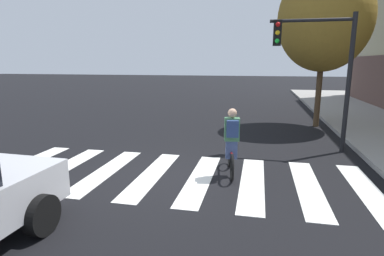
# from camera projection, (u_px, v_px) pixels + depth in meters

# --- Properties ---
(ground_plane) EXTENTS (120.00, 120.00, 0.00)m
(ground_plane) POSITION_uv_depth(u_px,v_px,m) (156.00, 175.00, 7.85)
(ground_plane) COLOR black
(crosswalk_stripes) EXTENTS (9.26, 3.46, 0.01)m
(crosswalk_stripes) POSITION_uv_depth(u_px,v_px,m) (176.00, 176.00, 7.74)
(crosswalk_stripes) COLOR silver
(crosswalk_stripes) RESTS_ON ground
(cyclist) EXTENTS (0.39, 1.70, 1.69)m
(cyclist) POSITION_uv_depth(u_px,v_px,m) (231.00, 142.00, 7.68)
(cyclist) COLOR black
(cyclist) RESTS_ON ground
(traffic_light_near) EXTENTS (2.47, 0.28, 4.20)m
(traffic_light_near) POSITION_uv_depth(u_px,v_px,m) (321.00, 59.00, 9.41)
(traffic_light_near) COLOR black
(traffic_light_near) RESTS_ON ground
(street_tree_near) EXTENTS (3.78, 3.78, 6.73)m
(street_tree_near) POSITION_uv_depth(u_px,v_px,m) (325.00, 19.00, 12.87)
(street_tree_near) COLOR #4C3823
(street_tree_near) RESTS_ON ground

